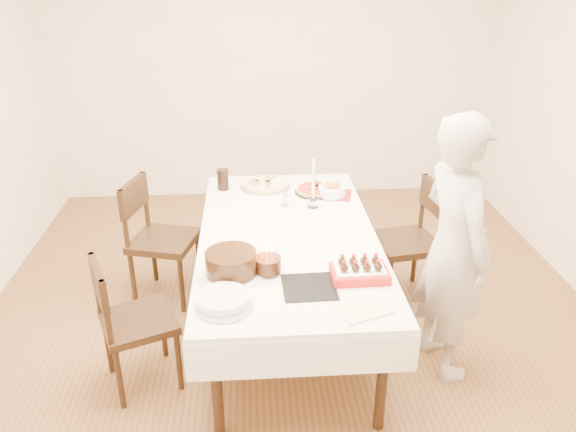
{
  "coord_description": "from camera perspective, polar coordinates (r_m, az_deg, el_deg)",
  "views": [
    {
      "loc": [
        -0.27,
        -3.26,
        2.4
      ],
      "look_at": [
        -0.04,
        -0.02,
        0.88
      ],
      "focal_mm": 35.0,
      "sensor_mm": 36.0,
      "label": 1
    }
  ],
  "objects": [
    {
      "name": "floor",
      "position": [
        4.06,
        0.58,
        -11.19
      ],
      "size": [
        5.0,
        5.0,
        0.0
      ],
      "primitive_type": "plane",
      "color": "brown",
      "rests_on": "ground"
    },
    {
      "name": "wall_back",
      "position": [
        5.86,
        -1.33,
        14.75
      ],
      "size": [
        4.5,
        0.04,
        2.7
      ],
      "primitive_type": "cube",
      "color": "white",
      "rests_on": "floor"
    },
    {
      "name": "dining_table",
      "position": [
        3.83,
        0.0,
        -6.84
      ],
      "size": [
        1.88,
        2.41,
        0.75
      ],
      "primitive_type": "cube",
      "rotation": [
        0.0,
        0.0,
        0.39
      ],
      "color": "white",
      "rests_on": "floor"
    },
    {
      "name": "chair_right_savory",
      "position": [
        4.23,
        11.84,
        -2.67
      ],
      "size": [
        0.55,
        0.55,
        0.93
      ],
      "primitive_type": null,
      "rotation": [
        0.0,
        0.0,
        0.16
      ],
      "color": "#301E10",
      "rests_on": "floor"
    },
    {
      "name": "chair_left_savory",
      "position": [
        4.26,
        -12.48,
        -2.47
      ],
      "size": [
        0.59,
        0.59,
        0.94
      ],
      "primitive_type": null,
      "rotation": [
        0.0,
        0.0,
        2.88
      ],
      "color": "#301E10",
      "rests_on": "floor"
    },
    {
      "name": "chair_left_dessert",
      "position": [
        3.48,
        -14.95,
        -10.34
      ],
      "size": [
        0.58,
        0.58,
        0.87
      ],
      "primitive_type": null,
      "rotation": [
        0.0,
        0.0,
        3.54
      ],
      "color": "#301E10",
      "rests_on": "floor"
    },
    {
      "name": "person",
      "position": [
        3.45,
        16.46,
        -3.22
      ],
      "size": [
        0.52,
        0.68,
        1.65
      ],
      "primitive_type": "imported",
      "rotation": [
        0.0,
        0.0,
        1.79
      ],
      "color": "beige",
      "rests_on": "floor"
    },
    {
      "name": "pizza_white",
      "position": [
        4.37,
        -2.33,
        3.18
      ],
      "size": [
        0.41,
        0.41,
        0.04
      ],
      "primitive_type": "cylinder",
      "rotation": [
        0.0,
        0.0,
        -0.04
      ],
      "color": "beige",
      "rests_on": "dining_table"
    },
    {
      "name": "pizza_pepperoni",
      "position": [
        4.27,
        2.67,
        2.64
      ],
      "size": [
        0.33,
        0.33,
        0.04
      ],
      "primitive_type": "cylinder",
      "rotation": [
        0.0,
        0.0,
        0.14
      ],
      "color": "red",
      "rests_on": "dining_table"
    },
    {
      "name": "red_placemat",
      "position": [
        4.25,
        4.77,
        2.16
      ],
      "size": [
        0.3,
        0.3,
        0.01
      ],
      "primitive_type": "cube",
      "rotation": [
        0.0,
        0.0,
        -0.23
      ],
      "color": "#B21E1E",
      "rests_on": "dining_table"
    },
    {
      "name": "pasta_bowl",
      "position": [
        4.21,
        4.5,
        2.55
      ],
      "size": [
        0.24,
        0.24,
        0.07
      ],
      "primitive_type": "cylinder",
      "rotation": [
        0.0,
        0.0,
        -0.16
      ],
      "color": "white",
      "rests_on": "dining_table"
    },
    {
      "name": "taper_candle",
      "position": [
        3.96,
        2.59,
        3.37
      ],
      "size": [
        0.11,
        0.11,
        0.37
      ],
      "primitive_type": "cylinder",
      "rotation": [
        0.0,
        0.0,
        -0.42
      ],
      "color": "white",
      "rests_on": "dining_table"
    },
    {
      "name": "shaker_pair",
      "position": [
        4.02,
        -0.3,
        1.58
      ],
      "size": [
        0.09,
        0.09,
        0.09
      ],
      "primitive_type": null,
      "rotation": [
        0.0,
        0.0,
        -0.12
      ],
      "color": "white",
      "rests_on": "dining_table"
    },
    {
      "name": "cola_glass",
      "position": [
        4.34,
        -6.62,
        3.71
      ],
      "size": [
        0.1,
        0.1,
        0.16
      ],
      "primitive_type": "cylinder",
      "rotation": [
        0.0,
        0.0,
        -0.12
      ],
      "color": "black",
      "rests_on": "dining_table"
    },
    {
      "name": "layer_cake",
      "position": [
        3.18,
        -5.8,
        -4.85
      ],
      "size": [
        0.39,
        0.39,
        0.14
      ],
      "primitive_type": "cylinder",
      "rotation": [
        0.0,
        0.0,
        0.07
      ],
      "color": "black",
      "rests_on": "dining_table"
    },
    {
      "name": "cake_board",
      "position": [
        3.09,
        2.16,
        -7.26
      ],
      "size": [
        0.3,
        0.3,
        0.01
      ],
      "primitive_type": "cube",
      "rotation": [
        0.0,
        0.0,
        0.03
      ],
      "color": "black",
      "rests_on": "dining_table"
    },
    {
      "name": "birthday_cake",
      "position": [
        3.18,
        -2.05,
        -4.42
      ],
      "size": [
        0.19,
        0.19,
        0.15
      ],
      "primitive_type": "cylinder",
      "rotation": [
        0.0,
        0.0,
        -0.33
      ],
      "color": "#3A180F",
      "rests_on": "dining_table"
    },
    {
      "name": "strawberry_box",
      "position": [
        3.18,
        7.28,
        -5.62
      ],
      "size": [
        0.32,
        0.22,
        0.08
      ],
      "primitive_type": null,
      "rotation": [
        0.0,
        0.0,
        0.02
      ],
      "color": "red",
      "rests_on": "dining_table"
    },
    {
      "name": "box_lid",
      "position": [
        2.93,
        7.67,
        -9.51
      ],
      "size": [
        0.3,
        0.25,
        0.02
      ],
      "primitive_type": "cube",
      "rotation": [
        0.0,
        0.0,
        0.34
      ],
      "color": "beige",
      "rests_on": "dining_table"
    },
    {
      "name": "plate_stack",
      "position": [
        2.95,
        -6.57,
        -8.44
      ],
      "size": [
        0.28,
        0.28,
        0.06
      ],
      "primitive_type": "cylinder",
      "rotation": [
        0.0,
        0.0,
        -0.03
      ],
      "color": "white",
      "rests_on": "dining_table"
    },
    {
      "name": "china_plate",
      "position": [
        2.94,
        -6.47,
        -9.14
      ],
      "size": [
        0.39,
        0.39,
        0.01
      ],
      "primitive_type": "cylinder",
      "rotation": [
        0.0,
        0.0,
        -0.39
      ],
      "color": "white",
      "rests_on": "dining_table"
    }
  ]
}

